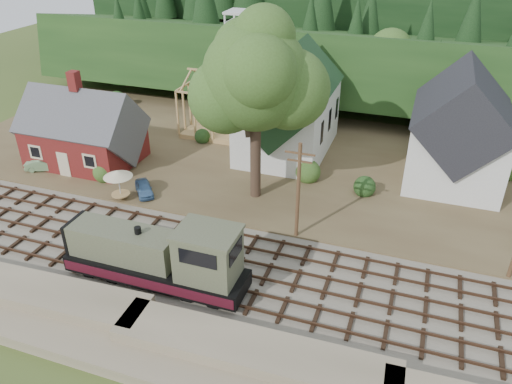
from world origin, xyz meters
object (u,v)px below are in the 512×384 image
(car_red, at_px, (473,187))
(car_blue, at_px, (144,188))
(locomotive, at_px, (161,258))
(patio_set, at_px, (118,175))
(car_green, at_px, (44,164))

(car_red, bearing_deg, car_blue, 123.80)
(car_blue, bearing_deg, car_red, -20.37)
(car_red, bearing_deg, locomotive, 148.87)
(locomotive, relative_size, patio_set, 4.50)
(car_green, xyz_separation_m, patio_set, (9.94, -2.37, 1.75))
(car_green, bearing_deg, patio_set, -125.75)
(locomotive, distance_m, car_red, 27.91)
(patio_set, bearing_deg, car_blue, 45.58)
(car_green, relative_size, car_red, 0.75)
(car_green, bearing_deg, locomotive, -142.56)
(car_blue, bearing_deg, car_green, 135.64)
(car_blue, xyz_separation_m, patio_set, (-1.43, -1.46, 1.78))
(patio_set, bearing_deg, locomotive, -44.29)
(car_red, xyz_separation_m, patio_set, (-28.62, -11.03, 1.68))
(locomotive, bearing_deg, patio_set, 135.71)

